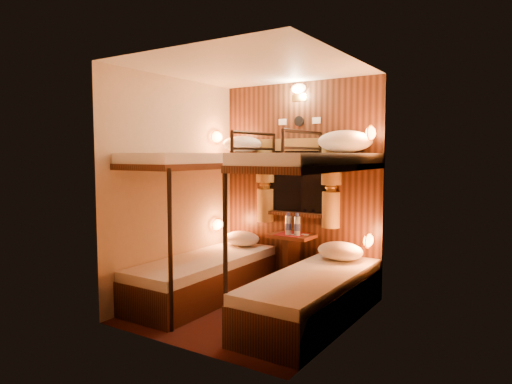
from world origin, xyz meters
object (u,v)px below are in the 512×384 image
Objects in this scene: table at (291,254)px; bottle_right at (297,226)px; bottle_left at (288,225)px; bunk_left at (205,248)px; bunk_right at (313,263)px.

bottle_right reaches higher than table.
bottle_right is at bearing 0.58° from bottle_left.
bunk_left is at bearing -129.67° from table.
table is 2.57× the size of bottle_left.
table is 2.54× the size of bottle_right.
bunk_left reaches higher than table.
bottle_left is 0.11m from bottle_right.
bottle_left is (-0.01, -0.06, 0.34)m from table.
bunk_right is 2.90× the size of table.
bunk_right is 1.00m from bottle_left.
bunk_left is at bearing -131.25° from bottle_left.
table is (0.65, 0.78, -0.14)m from bunk_left.
bunk_left and bunk_right have the same top height.
bottle_left is at bearing -103.02° from table.
bottle_left is (0.63, 0.72, 0.20)m from bunk_left.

